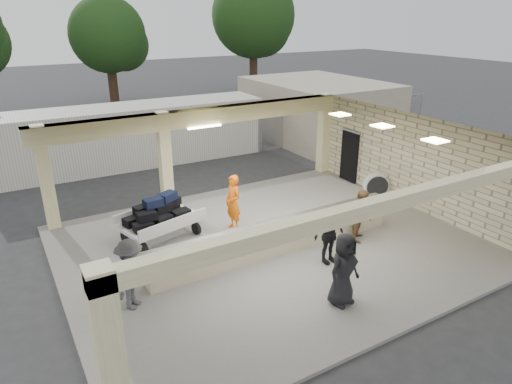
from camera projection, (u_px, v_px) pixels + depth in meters
ground at (269, 248)px, 14.06m from camera, size 120.00×120.00×0.00m
pavilion at (264, 199)px, 14.20m from camera, size 12.01×10.00×3.55m
baggage_counter at (278, 237)px, 13.45m from camera, size 8.20×0.58×0.98m
luggage_cart at (159, 217)px, 14.14m from camera, size 2.72×2.05×1.41m
drum_fan at (376, 186)px, 17.24m from camera, size 0.97×0.67×1.03m
baggage_handler at (233, 203)px, 14.75m from camera, size 0.42×0.70×1.85m
passenger_a at (362, 215)px, 14.13m from camera, size 0.84×0.76×1.63m
passenger_b at (329, 235)px, 12.77m from camera, size 1.01×0.38×1.71m
passenger_c at (131, 274)px, 10.77m from camera, size 1.11×1.11×1.80m
passenger_d at (344, 269)px, 10.91m from camera, size 0.96×0.52×1.86m
car_white_a at (255, 120)px, 27.17m from camera, size 5.91×4.11×1.54m
car_white_b at (300, 110)px, 30.35m from camera, size 4.75×2.51×1.43m
car_dark at (214, 114)px, 28.77m from camera, size 4.65×4.53×1.60m
container_white at (131, 135)px, 21.41m from camera, size 12.82×2.91×2.76m
fence at (349, 119)px, 26.08m from camera, size 12.06×0.06×2.03m
tree_mid at (112, 38)px, 34.29m from camera, size 6.00×5.60×8.00m
tree_right at (256, 19)px, 38.70m from camera, size 7.20×7.00×10.00m
adjacent_building at (318, 109)px, 25.97m from camera, size 6.00×8.00×3.20m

